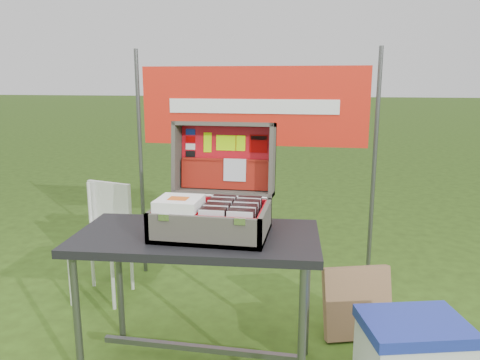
% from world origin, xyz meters
% --- Properties ---
extents(table, '(1.23, 0.68, 0.74)m').
position_xyz_m(table, '(-0.09, -0.07, 0.37)').
color(table, black).
rests_on(table, ground).
extents(table_top, '(1.23, 0.68, 0.04)m').
position_xyz_m(table_top, '(-0.09, -0.07, 0.72)').
color(table_top, black).
rests_on(table_top, ground).
extents(table_leg_fl, '(0.04, 0.04, 0.70)m').
position_xyz_m(table_leg_fl, '(-0.63, -0.31, 0.35)').
color(table_leg_fl, '#59595B').
rests_on(table_leg_fl, ground).
extents(table_leg_fr, '(0.04, 0.04, 0.70)m').
position_xyz_m(table_leg_fr, '(0.44, -0.31, 0.35)').
color(table_leg_fr, '#59595B').
rests_on(table_leg_fr, ground).
extents(table_leg_bl, '(0.04, 0.04, 0.70)m').
position_xyz_m(table_leg_bl, '(-0.63, 0.17, 0.35)').
color(table_leg_bl, '#59595B').
rests_on(table_leg_bl, ground).
extents(table_leg_br, '(0.04, 0.04, 0.70)m').
position_xyz_m(table_leg_br, '(0.44, 0.17, 0.35)').
color(table_leg_br, '#59595B').
rests_on(table_leg_br, ground).
extents(table_brace, '(1.04, 0.03, 0.03)m').
position_xyz_m(table_brace, '(-0.09, -0.07, 0.12)').
color(table_brace, '#59595B').
rests_on(table_brace, ground).
extents(suitcase, '(0.54, 0.55, 0.52)m').
position_xyz_m(suitcase, '(-0.02, -0.01, 1.00)').
color(suitcase, '#5C574A').
rests_on(suitcase, table).
extents(suitcase_base_bottom, '(0.54, 0.39, 0.02)m').
position_xyz_m(suitcase_base_bottom, '(-0.02, -0.07, 0.75)').
color(suitcase_base_bottom, '#5C574A').
rests_on(suitcase_base_bottom, table_top).
extents(suitcase_base_wall_front, '(0.54, 0.02, 0.14)m').
position_xyz_m(suitcase_base_wall_front, '(-0.02, -0.25, 0.82)').
color(suitcase_base_wall_front, '#5C574A').
rests_on(suitcase_base_wall_front, table_top).
extents(suitcase_base_wall_back, '(0.54, 0.02, 0.14)m').
position_xyz_m(suitcase_base_wall_back, '(-0.02, 0.12, 0.82)').
color(suitcase_base_wall_back, '#5C574A').
rests_on(suitcase_base_wall_back, table_top).
extents(suitcase_base_wall_left, '(0.02, 0.39, 0.14)m').
position_xyz_m(suitcase_base_wall_left, '(-0.27, -0.07, 0.82)').
color(suitcase_base_wall_left, '#5C574A').
rests_on(suitcase_base_wall_left, table_top).
extents(suitcase_base_wall_right, '(0.02, 0.39, 0.14)m').
position_xyz_m(suitcase_base_wall_right, '(0.24, -0.07, 0.82)').
color(suitcase_base_wall_right, '#5C574A').
rests_on(suitcase_base_wall_right, table_top).
extents(suitcase_liner_floor, '(0.50, 0.34, 0.01)m').
position_xyz_m(suitcase_liner_floor, '(-0.02, -0.07, 0.77)').
color(suitcase_liner_floor, red).
rests_on(suitcase_liner_floor, suitcase_base_bottom).
extents(suitcase_latch_left, '(0.05, 0.01, 0.03)m').
position_xyz_m(suitcase_latch_left, '(-0.19, -0.26, 0.88)').
color(suitcase_latch_left, silver).
rests_on(suitcase_latch_left, suitcase_base_wall_front).
extents(suitcase_latch_right, '(0.05, 0.01, 0.03)m').
position_xyz_m(suitcase_latch_right, '(0.16, -0.26, 0.88)').
color(suitcase_latch_right, silver).
rests_on(suitcase_latch_right, suitcase_base_wall_front).
extents(suitcase_hinge, '(0.49, 0.02, 0.02)m').
position_xyz_m(suitcase_hinge, '(-0.02, 0.13, 0.89)').
color(suitcase_hinge, silver).
rests_on(suitcase_hinge, suitcase_base_wall_back).
extents(suitcase_lid_back, '(0.54, 0.06, 0.39)m').
position_xyz_m(suitcase_lid_back, '(-0.02, 0.28, 1.07)').
color(suitcase_lid_back, '#5C574A').
rests_on(suitcase_lid_back, suitcase_base_wall_back).
extents(suitcase_lid_rim_far, '(0.54, 0.15, 0.04)m').
position_xyz_m(suitcase_lid_rim_far, '(-0.02, 0.24, 1.25)').
color(suitcase_lid_rim_far, '#5C574A').
rests_on(suitcase_lid_rim_far, suitcase_lid_back).
extents(suitcase_lid_rim_near, '(0.54, 0.15, 0.04)m').
position_xyz_m(suitcase_lid_rim_near, '(-0.02, 0.20, 0.89)').
color(suitcase_lid_rim_near, '#5C574A').
rests_on(suitcase_lid_rim_near, suitcase_lid_back).
extents(suitcase_lid_rim_left, '(0.02, 0.18, 0.40)m').
position_xyz_m(suitcase_lid_rim_left, '(-0.27, 0.22, 1.07)').
color(suitcase_lid_rim_left, '#5C574A').
rests_on(suitcase_lid_rim_left, suitcase_lid_back).
extents(suitcase_lid_rim_right, '(0.02, 0.18, 0.40)m').
position_xyz_m(suitcase_lid_rim_right, '(0.24, 0.22, 1.07)').
color(suitcase_lid_rim_right, '#5C574A').
rests_on(suitcase_lid_rim_right, suitcase_lid_back).
extents(suitcase_lid_liner, '(0.49, 0.04, 0.34)m').
position_xyz_m(suitcase_lid_liner, '(-0.02, 0.27, 1.07)').
color(suitcase_lid_liner, red).
rests_on(suitcase_lid_liner, suitcase_lid_back).
extents(suitcase_liner_wall_front, '(0.50, 0.01, 0.12)m').
position_xyz_m(suitcase_liner_wall_front, '(-0.02, -0.23, 0.83)').
color(suitcase_liner_wall_front, red).
rests_on(suitcase_liner_wall_front, suitcase_base_bottom).
extents(suitcase_liner_wall_back, '(0.50, 0.01, 0.12)m').
position_xyz_m(suitcase_liner_wall_back, '(-0.02, 0.10, 0.83)').
color(suitcase_liner_wall_back, red).
rests_on(suitcase_liner_wall_back, suitcase_base_bottom).
extents(suitcase_liner_wall_left, '(0.01, 0.34, 0.12)m').
position_xyz_m(suitcase_liner_wall_left, '(-0.26, -0.07, 0.83)').
color(suitcase_liner_wall_left, red).
rests_on(suitcase_liner_wall_left, suitcase_base_bottom).
extents(suitcase_liner_wall_right, '(0.01, 0.34, 0.12)m').
position_xyz_m(suitcase_liner_wall_right, '(0.23, -0.07, 0.83)').
color(suitcase_liner_wall_right, red).
rests_on(suitcase_liner_wall_right, suitcase_base_bottom).
extents(suitcase_lid_pocket, '(0.48, 0.05, 0.16)m').
position_xyz_m(suitcase_lid_pocket, '(-0.02, 0.24, 0.98)').
color(suitcase_lid_pocket, maroon).
rests_on(suitcase_lid_pocket, suitcase_lid_liner).
extents(suitcase_pocket_edge, '(0.47, 0.02, 0.02)m').
position_xyz_m(suitcase_pocket_edge, '(-0.02, 0.24, 1.06)').
color(suitcase_pocket_edge, maroon).
rests_on(suitcase_pocket_edge, suitcase_lid_pocket).
extents(suitcase_pocket_cd, '(0.12, 0.02, 0.12)m').
position_xyz_m(suitcase_pocket_cd, '(0.04, 0.22, 1.01)').
color(suitcase_pocket_cd, silver).
rests_on(suitcase_pocket_cd, suitcase_lid_pocket).
extents(lid_sticker_cc_a, '(0.05, 0.01, 0.03)m').
position_xyz_m(lid_sticker_cc_a, '(-0.21, 0.27, 1.20)').
color(lid_sticker_cc_a, '#1933B2').
rests_on(lid_sticker_cc_a, suitcase_lid_liner).
extents(lid_sticker_cc_b, '(0.05, 0.01, 0.03)m').
position_xyz_m(lid_sticker_cc_b, '(-0.21, 0.27, 1.16)').
color(lid_sticker_cc_b, '#A30100').
rests_on(lid_sticker_cc_b, suitcase_lid_liner).
extents(lid_sticker_cc_c, '(0.05, 0.01, 0.03)m').
position_xyz_m(lid_sticker_cc_c, '(-0.21, 0.27, 1.12)').
color(lid_sticker_cc_c, white).
rests_on(lid_sticker_cc_c, suitcase_lid_liner).
extents(lid_sticker_cc_d, '(0.05, 0.01, 0.03)m').
position_xyz_m(lid_sticker_cc_d, '(-0.21, 0.26, 1.08)').
color(lid_sticker_cc_d, black).
rests_on(lid_sticker_cc_d, suitcase_lid_liner).
extents(lid_card_neon_tall, '(0.04, 0.01, 0.11)m').
position_xyz_m(lid_card_neon_tall, '(-0.12, 0.27, 1.15)').
color(lid_card_neon_tall, '#B2FD03').
rests_on(lid_card_neon_tall, suitcase_lid_liner).
extents(lid_card_neon_main, '(0.11, 0.01, 0.08)m').
position_xyz_m(lid_card_neon_main, '(-0.02, 0.27, 1.15)').
color(lid_card_neon_main, '#B2FD03').
rests_on(lid_card_neon_main, suitcase_lid_liner).
extents(lid_card_neon_small, '(0.05, 0.01, 0.08)m').
position_xyz_m(lid_card_neon_small, '(0.07, 0.27, 1.15)').
color(lid_card_neon_small, '#B2FD03').
rests_on(lid_card_neon_small, suitcase_lid_liner).
extents(lid_sticker_band, '(0.10, 0.01, 0.10)m').
position_xyz_m(lid_sticker_band, '(0.16, 0.27, 1.15)').
color(lid_sticker_band, '#A30100').
rests_on(lid_sticker_band, suitcase_lid_liner).
extents(lid_sticker_band_bar, '(0.09, 0.01, 0.02)m').
position_xyz_m(lid_sticker_band_bar, '(0.16, 0.27, 1.18)').
color(lid_sticker_band_bar, black).
rests_on(lid_sticker_band_bar, suitcase_lid_liner).
extents(cd_left_0, '(0.12, 0.01, 0.14)m').
position_xyz_m(cd_left_0, '(0.02, -0.21, 0.84)').
color(cd_left_0, silver).
rests_on(cd_left_0, suitcase_liner_floor).
extents(cd_left_1, '(0.12, 0.01, 0.14)m').
position_xyz_m(cd_left_1, '(0.02, -0.19, 0.84)').
color(cd_left_1, black).
rests_on(cd_left_1, suitcase_liner_floor).
extents(cd_left_2, '(0.12, 0.01, 0.14)m').
position_xyz_m(cd_left_2, '(0.02, -0.17, 0.84)').
color(cd_left_2, black).
rests_on(cd_left_2, suitcase_liner_floor).
extents(cd_left_3, '(0.12, 0.01, 0.14)m').
position_xyz_m(cd_left_3, '(0.02, -0.15, 0.84)').
color(cd_left_3, black).
rests_on(cd_left_3, suitcase_liner_floor).
extents(cd_left_4, '(0.12, 0.01, 0.14)m').
position_xyz_m(cd_left_4, '(0.02, -0.13, 0.84)').
color(cd_left_4, silver).
rests_on(cd_left_4, suitcase_liner_floor).
extents(cd_left_5, '(0.12, 0.01, 0.14)m').
position_xyz_m(cd_left_5, '(0.02, -0.11, 0.84)').
color(cd_left_5, black).
rests_on(cd_left_5, suitcase_liner_floor).
extents(cd_left_6, '(0.12, 0.01, 0.14)m').
position_xyz_m(cd_left_6, '(0.02, -0.08, 0.84)').
color(cd_left_6, black).
rests_on(cd_left_6, suitcase_liner_floor).
extents(cd_left_7, '(0.12, 0.01, 0.14)m').
position_xyz_m(cd_left_7, '(0.02, -0.06, 0.84)').
color(cd_left_7, black).
rests_on(cd_left_7, suitcase_liner_floor).
extents(cd_left_8, '(0.12, 0.01, 0.14)m').
position_xyz_m(cd_left_8, '(0.02, -0.04, 0.84)').
color(cd_left_8, silver).
rests_on(cd_left_8, suitcase_liner_floor).
extents(cd_left_9, '(0.12, 0.01, 0.14)m').
position_xyz_m(cd_left_9, '(0.02, -0.02, 0.84)').
color(cd_left_9, black).
rests_on(cd_left_9, suitcase_liner_floor).
extents(cd_left_10, '(0.12, 0.01, 0.14)m').
position_xyz_m(cd_left_10, '(0.02, 0.00, 0.84)').
color(cd_left_10, black).
rests_on(cd_left_10, suitcase_liner_floor).
extents(cd_left_11, '(0.12, 0.01, 0.14)m').
position_xyz_m(cd_left_11, '(0.02, 0.02, 0.84)').
color(cd_left_11, black).
rests_on(cd_left_11, suitcase_liner_floor).
extents(cd_left_12, '(0.12, 0.01, 0.14)m').
position_xyz_m(cd_left_12, '(0.02, 0.04, 0.84)').
color(cd_left_12, silver).
rests_on(cd_left_12, suitcase_liner_floor).
extents(cd_left_13, '(0.12, 0.01, 0.14)m').
position_xyz_m(cd_left_13, '(0.02, 0.06, 0.84)').
color(cd_left_13, black).
rests_on(cd_left_13, suitcase_liner_floor).
extents(cd_left_14, '(0.12, 0.01, 0.14)m').
position_xyz_m(cd_left_14, '(0.02, 0.08, 0.84)').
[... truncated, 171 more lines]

